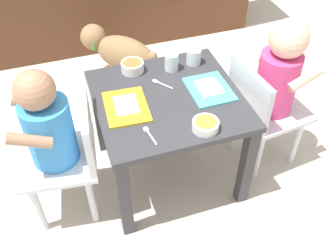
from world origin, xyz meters
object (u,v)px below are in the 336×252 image
cereal_bowl_left_side (132,66)px  food_tray_right (209,89)px  dining_table (168,112)px  water_cup_right (194,57)px  spoon_by_left_tray (149,134)px  spoon_by_right_tray (160,83)px  seated_child_right (275,80)px  water_cup_left (172,63)px  dog (119,52)px  food_tray_left (126,106)px  seated_child_left (53,131)px  veggie_bowl_far (206,125)px

cereal_bowl_left_side → food_tray_right: bearing=-41.0°
food_tray_right → dining_table: bearing=176.7°
water_cup_right → spoon_by_left_tray: size_ratio=0.66×
cereal_bowl_left_side → spoon_by_right_tray: (0.08, -0.12, -0.02)m
seated_child_right → spoon_by_left_tray: 0.57m
food_tray_right → water_cup_left: (-0.09, 0.18, 0.03)m
dog → food_tray_left: food_tray_left is taller
seated_child_left → food_tray_right: size_ratio=3.46×
seated_child_left → spoon_by_right_tray: (0.43, 0.13, 0.02)m
dog → spoon_by_left_tray: bearing=-95.0°
veggie_bowl_far → spoon_by_left_tray: veggie_bowl_far is taller
food_tray_right → water_cup_right: (0.01, 0.19, 0.02)m
dog → veggie_bowl_far: (0.12, -0.88, 0.22)m
water_cup_left → veggie_bowl_far: 0.37m
seated_child_right → dining_table: bearing=175.1°
cereal_bowl_left_side → spoon_by_right_tray: 0.14m
spoon_by_left_tray → cereal_bowl_left_side: bearing=83.9°
food_tray_left → water_cup_left: water_cup_left is taller
dining_table → water_cup_right: bearing=46.5°
seated_child_right → water_cup_left: size_ratio=9.47×
veggie_bowl_far → spoon_by_left_tray: 0.19m
dog → veggie_bowl_far: bearing=-82.5°
food_tray_left → water_cup_right: size_ratio=3.21×
water_cup_left → dog: bearing=103.2°
food_tray_right → cereal_bowl_left_side: bearing=139.0°
dining_table → seated_child_right: seated_child_right is taller
spoon_by_right_tray → seated_child_left: bearing=-163.8°
food_tray_left → water_cup_right: 0.39m
dining_table → seated_child_right: bearing=-4.9°
dog → spoon_by_right_tray: 0.63m
seated_child_left → spoon_by_right_tray: seated_child_left is taller
food_tray_right → water_cup_right: 0.19m
seated_child_left → water_cup_left: size_ratio=9.20×
water_cup_left → water_cup_right: size_ratio=1.11×
water_cup_left → spoon_by_right_tray: (-0.07, -0.08, -0.03)m
seated_child_right → cereal_bowl_left_side: size_ratio=7.48×
water_cup_right → spoon_by_left_tray: bearing=-130.1°
dog → water_cup_left: water_cup_left is taller
veggie_bowl_far → spoon_by_right_tray: 0.30m
water_cup_left → water_cup_right: (0.10, 0.01, -0.00)m
seated_child_right → veggie_bowl_far: seated_child_right is taller
cereal_bowl_left_side → veggie_bowl_far: bearing=-69.8°
dining_table → seated_child_left: seated_child_left is taller
seated_child_right → water_cup_left: 0.42m
food_tray_left → water_cup_left: (0.23, 0.18, 0.03)m
food_tray_right → spoon_by_right_tray: (-0.17, 0.10, -0.00)m
dining_table → spoon_by_right_tray: 0.12m
dining_table → dog: dining_table is taller
seated_child_left → veggie_bowl_far: seated_child_left is taller
seated_child_left → cereal_bowl_left_side: 0.43m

